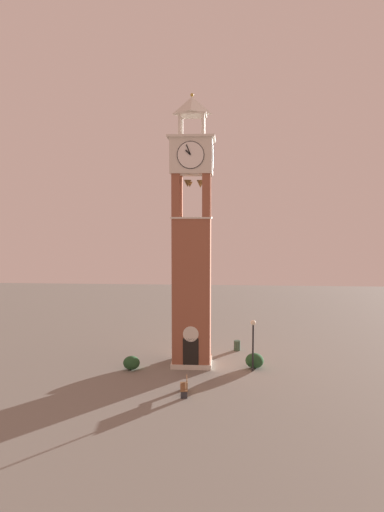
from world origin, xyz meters
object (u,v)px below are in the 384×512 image
(lamp_post, at_px, (253,335))
(trash_bin, at_px, (237,346))
(park_bench, at_px, (185,386))
(clock_tower, at_px, (192,253))

(lamp_post, relative_size, trash_bin, 4.52)
(park_bench, bearing_deg, lamp_post, 46.45)
(lamp_post, height_order, trash_bin, lamp_post)
(trash_bin, bearing_deg, park_bench, -109.41)
(clock_tower, bearing_deg, trash_bin, 47.81)
(park_bench, relative_size, lamp_post, 0.45)
(park_bench, xyz_separation_m, lamp_post, (4.38, 4.60, 2.05))
(park_bench, bearing_deg, trash_bin, 70.59)
(lamp_post, bearing_deg, clock_tower, 162.33)
(clock_tower, bearing_deg, park_bench, -90.37)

